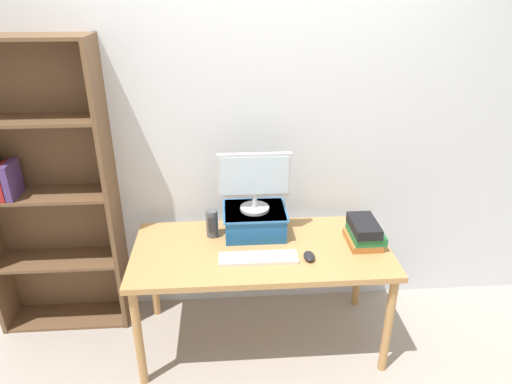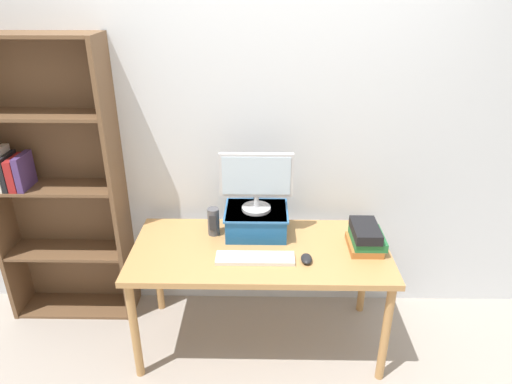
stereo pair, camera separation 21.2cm
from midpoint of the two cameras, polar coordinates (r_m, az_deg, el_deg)
ground_plane at (r=3.18m, az=-1.40°, el=-17.87°), size 12.00×12.00×0.00m
back_wall at (r=2.94m, az=-2.13°, el=7.92°), size 7.00×0.08×2.60m
desk at (r=2.79m, az=-1.53°, el=-8.25°), size 1.54×0.72×0.71m
bookshelf_unit at (r=3.17m, az=-26.88°, el=-0.04°), size 0.83×0.28×1.90m
riser_box at (r=2.87m, az=-2.29°, el=-3.60°), size 0.39×0.33×0.16m
computer_monitor at (r=2.74m, az=-2.38°, el=1.55°), size 0.44×0.18×0.37m
keyboard at (r=2.63m, az=-2.05°, el=-8.30°), size 0.45×0.13×0.02m
computer_mouse at (r=2.65m, az=4.37°, el=-8.07°), size 0.06×0.10×0.04m
book_stack at (r=2.81m, az=11.29°, el=-5.03°), size 0.20×0.27×0.15m
desk_speaker at (r=2.85m, az=-7.65°, el=-3.95°), size 0.07×0.08×0.18m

